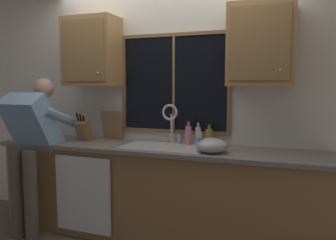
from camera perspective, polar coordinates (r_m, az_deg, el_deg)
name	(u,v)px	position (r m, az deg, el deg)	size (l,w,h in m)	color
back_wall	(167,107)	(3.51, -0.11, 2.20)	(5.58, 0.12, 2.55)	silver
window_glass	(174,84)	(3.41, 1.06, 6.29)	(1.10, 0.02, 0.95)	black
window_frame_top	(174,35)	(3.44, 1.02, 14.53)	(1.17, 0.02, 0.04)	brown
window_frame_bottom	(174,131)	(3.43, 0.99, -1.96)	(1.17, 0.02, 0.04)	brown
window_frame_left	(124,84)	(3.62, -7.56, 6.22)	(0.04, 0.02, 0.95)	brown
window_frame_right	(229,84)	(3.26, 10.54, 6.21)	(0.04, 0.02, 0.95)	brown
window_mullion_center	(174,84)	(3.40, 1.00, 6.29)	(0.02, 0.02, 0.95)	brown
lower_cabinet_run	(155,194)	(3.35, -2.21, -12.58)	(3.18, 0.58, 0.88)	olive
countertop	(154,148)	(3.22, -2.38, -4.89)	(3.24, 0.62, 0.04)	slate
dishwasher_front	(83,195)	(3.36, -14.47, -12.38)	(0.60, 0.02, 0.74)	white
upper_cabinet_left	(92,52)	(3.66, -12.99, 11.37)	(0.57, 0.36, 0.72)	#A87A47
upper_cabinet_right	(261,45)	(3.09, 15.79, 12.33)	(0.57, 0.36, 0.72)	#A87A47
sink	(164,157)	(3.21, -0.66, -6.34)	(0.80, 0.46, 0.21)	#B7B7BC
faucet	(171,119)	(3.32, 0.55, 0.21)	(0.18, 0.09, 0.40)	silver
person_standing	(32,139)	(3.59, -22.49, -3.11)	(0.53, 0.68, 1.58)	#595147
knife_block	(84,130)	(3.65, -14.34, -1.73)	(0.12, 0.18, 0.32)	olive
cutting_board	(112,125)	(3.65, -9.66, -0.87)	(0.23, 0.02, 0.32)	#997047
mixing_bowl	(212,146)	(2.93, 7.55, -4.40)	(0.27, 0.27, 0.14)	#B7B7BC
soap_dispenser	(200,145)	(2.92, 5.62, -4.23)	(0.06, 0.07, 0.18)	#668CCC
bottle_green_glass	(209,137)	(3.26, 7.14, -2.88)	(0.07, 0.07, 0.21)	olive
bottle_tall_clear	(198,135)	(3.29, 5.21, -2.66)	(0.06, 0.06, 0.23)	silver
bottle_amber_small	(188,135)	(3.26, 3.53, -2.61)	(0.06, 0.06, 0.24)	pink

